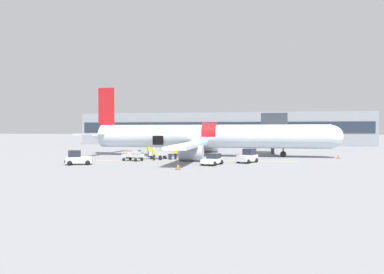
{
  "coord_description": "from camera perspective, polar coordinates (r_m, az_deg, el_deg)",
  "views": [
    {
      "loc": [
        9.44,
        -47.94,
        4.12
      ],
      "look_at": [
        0.01,
        2.33,
        3.01
      ],
      "focal_mm": 32.0,
      "sensor_mm": 36.0,
      "label": 1
    }
  ],
  "objects": [
    {
      "name": "ground_plane",
      "position": [
        49.03,
        -0.52,
        -3.58
      ],
      "size": [
        500.0,
        500.0,
        0.0
      ],
      "primitive_type": "plane",
      "color": "gray"
    },
    {
      "name": "apron_marking_line",
      "position": [
        45.06,
        0.6,
        -4.0
      ],
      "size": [
        26.46,
        3.73,
        0.01
      ],
      "color": "yellow",
      "rests_on": "ground_plane"
    },
    {
      "name": "terminal_strip",
      "position": [
        93.71,
        4.84,
        1.34
      ],
      "size": [
        75.99,
        11.68,
        8.56
      ],
      "color": "gray",
      "rests_on": "ground_plane"
    },
    {
      "name": "jet_bridge_stub",
      "position": [
        58.18,
        13.34,
        1.91
      ],
      "size": [
        3.98,
        9.34,
        6.71
      ],
      "color": "#4C4C51",
      "rests_on": "ground_plane"
    },
    {
      "name": "airplane",
      "position": [
        53.14,
        2.45,
        0.03
      ],
      "size": [
        39.37,
        35.48,
        10.96
      ],
      "color": "silver",
      "rests_on": "ground_plane"
    },
    {
      "name": "baggage_tug_lead",
      "position": [
        42.23,
        -18.47,
        -3.45
      ],
      "size": [
        3.26,
        2.45,
        1.7
      ],
      "color": "silver",
      "rests_on": "ground_plane"
    },
    {
      "name": "baggage_tug_mid",
      "position": [
        43.16,
        9.29,
        -3.26
      ],
      "size": [
        2.72,
        3.54,
        1.75
      ],
      "color": "silver",
      "rests_on": "ground_plane"
    },
    {
      "name": "baggage_tug_rear",
      "position": [
        40.12,
        3.43,
        -3.82
      ],
      "size": [
        2.56,
        3.57,
        1.3
      ],
      "color": "white",
      "rests_on": "ground_plane"
    },
    {
      "name": "baggage_cart_loading",
      "position": [
        48.62,
        -5.56,
        -3.03
      ],
      "size": [
        3.58,
        2.36,
        1.03
      ],
      "color": "#B7BABF",
      "rests_on": "ground_plane"
    },
    {
      "name": "baggage_cart_queued",
      "position": [
        50.03,
        -9.58,
        -2.88
      ],
      "size": [
        3.45,
        2.03,
        1.16
      ],
      "color": "#B7BABF",
      "rests_on": "ground_plane"
    },
    {
      "name": "baggage_cart_empty",
      "position": [
        45.76,
        -9.74,
        -3.3
      ],
      "size": [
        3.73,
        2.29,
        1.01
      ],
      "color": "silver",
      "rests_on": "ground_plane"
    },
    {
      "name": "ground_crew_loader_a",
      "position": [
        47.37,
        -2.77,
        -2.67
      ],
      "size": [
        0.55,
        0.53,
        1.69
      ],
      "color": "black",
      "rests_on": "ground_plane"
    },
    {
      "name": "ground_crew_loader_b",
      "position": [
        50.46,
        -2.71,
        -2.52
      ],
      "size": [
        0.52,
        0.47,
        1.53
      ],
      "color": "black",
      "rests_on": "ground_plane"
    },
    {
      "name": "ground_crew_driver",
      "position": [
        49.92,
        -1.88,
        -2.41
      ],
      "size": [
        0.62,
        0.52,
        1.8
      ],
      "color": "#2D2D33",
      "rests_on": "ground_plane"
    },
    {
      "name": "ground_crew_supervisor",
      "position": [
        45.84,
        -6.35,
        -2.84
      ],
      "size": [
        0.56,
        0.48,
        1.64
      ],
      "color": "#1E2338",
      "rests_on": "ground_plane"
    },
    {
      "name": "ground_crew_helper",
      "position": [
        51.55,
        -7.21,
        -2.29
      ],
      "size": [
        0.62,
        0.55,
        1.82
      ],
      "color": "#1E2338",
      "rests_on": "ground_plane"
    },
    {
      "name": "suitcase_on_tarmac_upright",
      "position": [
        46.34,
        -5.31,
        -3.53
      ],
      "size": [
        0.43,
        0.26,
        0.65
      ],
      "color": "black",
      "rests_on": "ground_plane"
    },
    {
      "name": "suitcase_on_tarmac_spare",
      "position": [
        46.96,
        -3.67,
        -3.39
      ],
      "size": [
        0.48,
        0.3,
        0.77
      ],
      "color": "#1E2347",
      "rests_on": "ground_plane"
    },
    {
      "name": "safety_cone_nose",
      "position": [
        53.22,
        23.2,
        -3.01
      ],
      "size": [
        0.48,
        0.48,
        0.58
      ],
      "color": "black",
      "rests_on": "ground_plane"
    },
    {
      "name": "safety_cone_engine_left",
      "position": [
        35.6,
        -2.36,
        -4.96
      ],
      "size": [
        0.5,
        0.5,
        0.59
      ],
      "color": "black",
      "rests_on": "ground_plane"
    }
  ]
}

